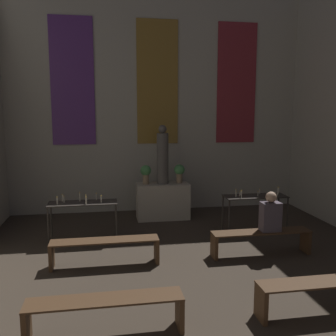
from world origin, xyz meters
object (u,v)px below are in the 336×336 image
object	(u,v)px
flower_vase_left	(146,173)
person_seated	(270,214)
candle_rack_left	(83,207)
statue	(163,156)
pew_third_left	(105,309)
pew_third_right	(326,290)
candle_rack_right	(255,200)
pew_back_right	(261,238)
altar	(163,201)
flower_vase_right	(179,172)
pew_back_left	(105,247)

from	to	relation	value
flower_vase_left	person_seated	bearing A→B (deg)	-53.40
candle_rack_left	statue	bearing A→B (deg)	35.74
pew_third_left	pew_third_right	world-z (taller)	same
candle_rack_left	person_seated	distance (m)	3.77
candle_rack_left	candle_rack_right	bearing A→B (deg)	0.02
pew_back_right	candle_rack_right	bearing A→B (deg)	72.33
altar	candle_rack_right	distance (m)	2.34
flower_vase_right	pew_third_right	world-z (taller)	flower_vase_right
statue	flower_vase_left	distance (m)	0.58
pew_third_right	person_seated	size ratio (longest dim) A/B	2.51
pew_third_left	pew_back_right	world-z (taller)	same
altar	pew_third_left	size ratio (longest dim) A/B	0.70
flower_vase_left	candle_rack_right	distance (m)	2.72
flower_vase_right	candle_rack_left	xyz separation A→B (m)	(-2.31, -1.36, -0.47)
candle_rack_right	pew_third_left	bearing A→B (deg)	-133.62
flower_vase_right	candle_rack_left	world-z (taller)	flower_vase_right
flower_vase_left	pew_back_left	bearing A→B (deg)	-110.40
pew_third_left	statue	bearing A→B (deg)	73.42
flower_vase_left	statue	bearing A→B (deg)	0.00
flower_vase_left	person_seated	size ratio (longest dim) A/B	0.63
pew_third_left	pew_third_right	size ratio (longest dim) A/B	1.00
candle_rack_left	person_seated	world-z (taller)	person_seated
flower_vase_right	pew_third_left	distance (m)	5.27
altar	flower_vase_left	xyz separation A→B (m)	(-0.42, 0.00, 0.74)
pew_back_left	flower_vase_left	bearing A→B (deg)	69.60
candle_rack_left	pew_third_right	bearing A→B (deg)	-46.36
candle_rack_left	pew_third_right	distance (m)	4.84
altar	statue	bearing A→B (deg)	0.00
person_seated	candle_rack_right	bearing A→B (deg)	78.85
candle_rack_left	person_seated	bearing A→B (deg)	-21.57
flower_vase_left	pew_back_left	world-z (taller)	flower_vase_left
pew_back_right	candle_rack_left	bearing A→B (deg)	157.44
person_seated	pew_back_right	bearing A→B (deg)	180.00
statue	pew_back_left	bearing A→B (deg)	-117.77
candle_rack_right	flower_vase_right	bearing A→B (deg)	137.10
altar	pew_back_right	world-z (taller)	altar
pew_third_right	pew_back_right	size ratio (longest dim) A/B	1.00
pew_third_right	altar	bearing A→B (deg)	106.58
altar	statue	xyz separation A→B (m)	(0.00, 0.00, 1.13)
altar	pew_back_left	world-z (taller)	altar
candle_rack_right	pew_third_left	xyz separation A→B (m)	(-3.33, -3.50, -0.38)
pew_back_left	person_seated	world-z (taller)	person_seated
statue	candle_rack_right	distance (m)	2.48
pew_back_right	flower_vase_right	bearing A→B (deg)	110.40
candle_rack_left	pew_back_left	bearing A→B (deg)	-72.24
pew_third_left	person_seated	bearing A→B (deg)	34.61
flower_vase_left	pew_third_right	bearing A→B (deg)	-68.93
flower_vase_left	candle_rack_right	xyz separation A→B (m)	(2.31, -1.36, -0.47)
altar	pew_back_right	distance (m)	3.10
altar	flower_vase_right	size ratio (longest dim) A/B	2.75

